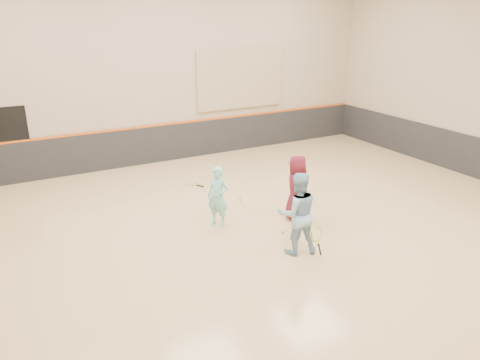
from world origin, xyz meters
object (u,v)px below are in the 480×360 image
girl (218,197)px  spare_racket (192,183)px  instructor (297,213)px  young_man (297,188)px

girl → spare_racket: girl is taller
girl → instructor: bearing=-12.8°
young_man → spare_racket: young_man is taller
girl → young_man: size_ratio=0.90×
girl → young_man: young_man is taller
girl → spare_racket: bearing=133.0°
girl → instructor: size_ratio=0.82×
instructor → young_man: (0.93, 1.35, -0.08)m
instructor → young_man: size_ratio=1.10×
instructor → spare_racket: size_ratio=2.42×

